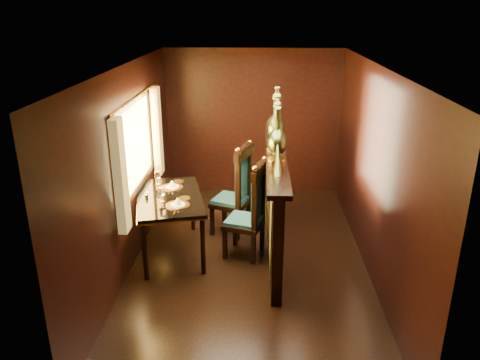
{
  "coord_description": "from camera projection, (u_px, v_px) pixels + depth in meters",
  "views": [
    {
      "loc": [
        0.1,
        -5.39,
        3.15
      ],
      "look_at": [
        -0.13,
        0.33,
        1.0
      ],
      "focal_mm": 35.0,
      "sensor_mm": 36.0,
      "label": 1
    }
  ],
  "objects": [
    {
      "name": "chair_right",
      "position": [
        239.0,
        188.0,
        6.64
      ],
      "size": [
        0.65,
        0.66,
        1.38
      ],
      "rotation": [
        0.0,
        0.0,
        -0.38
      ],
      "color": "black",
      "rests_on": "ground"
    },
    {
      "name": "partition",
      "position": [
        274.0,
        202.0,
        6.17
      ],
      "size": [
        0.26,
        2.7,
        1.36
      ],
      "color": "black",
      "rests_on": "ground"
    },
    {
      "name": "room_shell",
      "position": [
        243.0,
        144.0,
        5.62
      ],
      "size": [
        3.04,
        5.04,
        2.52
      ],
      "color": "black",
      "rests_on": "ground"
    },
    {
      "name": "dining_table",
      "position": [
        169.0,
        201.0,
        6.11
      ],
      "size": [
        1.15,
        1.55,
        1.02
      ],
      "rotation": [
        0.0,
        0.0,
        0.24
      ],
      "color": "black",
      "rests_on": "ground"
    },
    {
      "name": "ground",
      "position": [
        249.0,
        260.0,
        6.16
      ],
      "size": [
        5.0,
        5.0,
        0.0
      ],
      "primitive_type": "plane",
      "color": "black",
      "rests_on": "ground"
    },
    {
      "name": "chair_left",
      "position": [
        253.0,
        208.0,
        6.03
      ],
      "size": [
        0.61,
        0.62,
        1.34
      ],
      "rotation": [
        0.0,
        0.0,
        -0.3
      ],
      "color": "black",
      "rests_on": "ground"
    },
    {
      "name": "peacock_right",
      "position": [
        276.0,
        116.0,
        6.14
      ],
      "size": [
        0.27,
        0.71,
        0.84
      ],
      "primitive_type": null,
      "color": "#194C38",
      "rests_on": "partition"
    },
    {
      "name": "peacock_left",
      "position": [
        277.0,
        131.0,
        5.58
      ],
      "size": [
        0.24,
        0.65,
        0.77
      ],
      "primitive_type": null,
      "color": "#194C38",
      "rests_on": "partition"
    }
  ]
}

